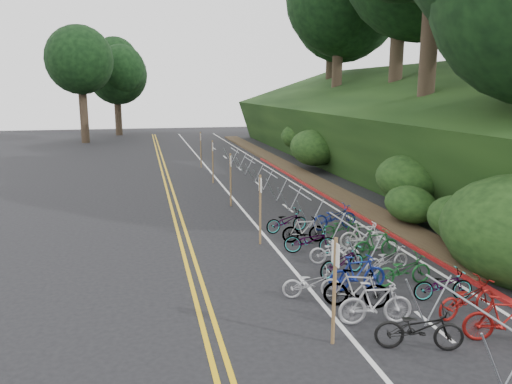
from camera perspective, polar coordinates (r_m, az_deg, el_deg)
ground at (r=13.17m, az=2.99°, el=-12.59°), size 120.00×120.00×0.00m
road_markings at (r=22.65m, az=-2.41°, el=-2.12°), size 7.47×80.00×0.01m
red_curb at (r=25.77m, az=7.96°, el=-0.41°), size 0.25×28.00×0.10m
embankment at (r=34.75m, az=15.26°, el=6.61°), size 14.30×48.14×9.11m
bike_rack_front at (r=11.29m, az=22.58°, el=-12.86°), size 1.18×2.80×1.25m
bike_racks_rest at (r=25.74m, az=1.59°, el=1.51°), size 1.14×23.00×1.17m
signpost_near at (r=10.85m, az=8.96°, el=-10.33°), size 0.08×0.40×2.39m
signposts_rest at (r=26.14m, az=-4.06°, el=2.92°), size 0.08×18.40×2.50m
bike_front at (r=13.41m, az=6.36°, el=-10.30°), size 0.77×1.62×0.82m
bike_valet at (r=15.26m, az=12.46°, el=-7.48°), size 3.43×11.10×1.07m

